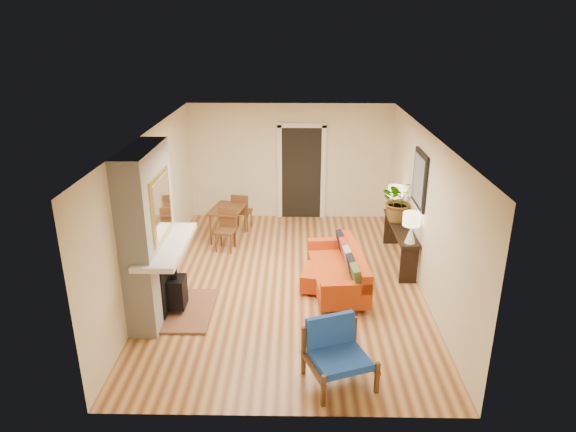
# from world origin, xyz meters

# --- Properties ---
(room_shell) EXTENTS (6.50, 6.50, 6.50)m
(room_shell) POSITION_xyz_m (0.60, 2.63, 1.24)
(room_shell) COLOR tan
(room_shell) RESTS_ON ground
(fireplace) EXTENTS (1.09, 1.68, 2.60)m
(fireplace) POSITION_xyz_m (-2.00, -1.00, 1.24)
(fireplace) COLOR white
(fireplace) RESTS_ON ground
(sofa) EXTENTS (0.96, 1.92, 0.73)m
(sofa) POSITION_xyz_m (0.90, -0.17, 0.32)
(sofa) COLOR silver
(sofa) RESTS_ON ground
(ottoman) EXTENTS (0.80, 0.80, 0.35)m
(ottoman) POSITION_xyz_m (0.60, -0.23, 0.20)
(ottoman) COLOR silver
(ottoman) RESTS_ON ground
(blue_chair) EXTENTS (0.96, 0.95, 0.79)m
(blue_chair) POSITION_xyz_m (0.65, -2.55, 0.43)
(blue_chair) COLOR brown
(blue_chair) RESTS_ON ground
(dining_table) EXTENTS (0.84, 1.56, 0.82)m
(dining_table) POSITION_xyz_m (-1.20, 1.91, 0.54)
(dining_table) COLOR brown
(dining_table) RESTS_ON ground
(console_table) EXTENTS (0.34, 1.85, 0.72)m
(console_table) POSITION_xyz_m (2.07, 0.85, 0.58)
(console_table) COLOR black
(console_table) RESTS_ON ground
(lamp_near) EXTENTS (0.30, 0.30, 0.54)m
(lamp_near) POSITION_xyz_m (2.07, 0.08, 1.06)
(lamp_near) COLOR white
(lamp_near) RESTS_ON console_table
(lamp_far) EXTENTS (0.30, 0.30, 0.54)m
(lamp_far) POSITION_xyz_m (2.07, 1.58, 1.06)
(lamp_far) COLOR white
(lamp_far) RESTS_ON console_table
(houseplant) EXTENTS (0.90, 0.85, 0.80)m
(houseplant) POSITION_xyz_m (2.06, 1.13, 1.13)
(houseplant) COLOR #1E5919
(houseplant) RESTS_ON console_table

